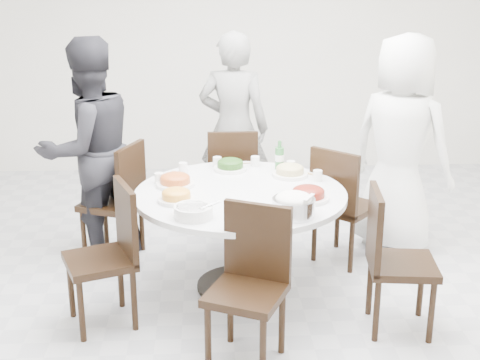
{
  "coord_description": "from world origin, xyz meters",
  "views": [
    {
      "loc": [
        -0.49,
        -4.41,
        2.31
      ],
      "look_at": [
        -0.25,
        0.07,
        0.82
      ],
      "focal_mm": 50.0,
      "sensor_mm": 36.0,
      "label": 1
    }
  ],
  "objects_px": {
    "chair_n": "(232,179)",
    "chair_s": "(246,290)",
    "diner_middle": "(234,128)",
    "soup_bowl": "(193,212)",
    "chair_se": "(403,262)",
    "dining_table": "(240,240)",
    "chair_nw": "(111,201)",
    "diner_right": "(401,145)",
    "diner_left": "(89,150)",
    "beverage_bottle": "(280,156)",
    "chair_ne": "(346,204)",
    "rice_bowl": "(294,207)",
    "chair_sw": "(99,258)"
  },
  "relations": [
    {
      "from": "diner_middle",
      "to": "soup_bowl",
      "type": "distance_m",
      "value": 1.89
    },
    {
      "from": "chair_ne",
      "to": "chair_s",
      "type": "distance_m",
      "value": 1.65
    },
    {
      "from": "chair_ne",
      "to": "soup_bowl",
      "type": "bearing_deg",
      "value": 81.0
    },
    {
      "from": "chair_nw",
      "to": "chair_s",
      "type": "distance_m",
      "value": 1.86
    },
    {
      "from": "chair_ne",
      "to": "diner_middle",
      "type": "height_order",
      "value": "diner_middle"
    },
    {
      "from": "diner_right",
      "to": "diner_middle",
      "type": "distance_m",
      "value": 1.5
    },
    {
      "from": "diner_left",
      "to": "chair_sw",
      "type": "bearing_deg",
      "value": 62.59
    },
    {
      "from": "diner_right",
      "to": "rice_bowl",
      "type": "relative_size",
      "value": 6.46
    },
    {
      "from": "chair_n",
      "to": "diner_middle",
      "type": "distance_m",
      "value": 0.48
    },
    {
      "from": "chair_sw",
      "to": "diner_right",
      "type": "relative_size",
      "value": 0.53
    },
    {
      "from": "dining_table",
      "to": "chair_n",
      "type": "distance_m",
      "value": 1.12
    },
    {
      "from": "chair_ne",
      "to": "rice_bowl",
      "type": "distance_m",
      "value": 1.13
    },
    {
      "from": "dining_table",
      "to": "diner_middle",
      "type": "height_order",
      "value": "diner_middle"
    },
    {
      "from": "diner_right",
      "to": "rice_bowl",
      "type": "height_order",
      "value": "diner_right"
    },
    {
      "from": "chair_n",
      "to": "beverage_bottle",
      "type": "height_order",
      "value": "beverage_bottle"
    },
    {
      "from": "chair_sw",
      "to": "rice_bowl",
      "type": "height_order",
      "value": "chair_sw"
    },
    {
      "from": "chair_ne",
      "to": "chair_n",
      "type": "height_order",
      "value": "same"
    },
    {
      "from": "chair_se",
      "to": "chair_nw",
      "type": "bearing_deg",
      "value": 64.69
    },
    {
      "from": "beverage_bottle",
      "to": "diner_left",
      "type": "bearing_deg",
      "value": 172.75
    },
    {
      "from": "chair_nw",
      "to": "soup_bowl",
      "type": "relative_size",
      "value": 3.82
    },
    {
      "from": "chair_n",
      "to": "chair_s",
      "type": "bearing_deg",
      "value": 89.89
    },
    {
      "from": "dining_table",
      "to": "soup_bowl",
      "type": "relative_size",
      "value": 6.03
    },
    {
      "from": "diner_middle",
      "to": "beverage_bottle",
      "type": "xyz_separation_m",
      "value": [
        0.31,
        -0.9,
        0.0
      ]
    },
    {
      "from": "chair_nw",
      "to": "beverage_bottle",
      "type": "bearing_deg",
      "value": 106.43
    },
    {
      "from": "chair_s",
      "to": "soup_bowl",
      "type": "bearing_deg",
      "value": 147.16
    },
    {
      "from": "chair_ne",
      "to": "diner_right",
      "type": "xyz_separation_m",
      "value": [
        0.48,
        0.23,
        0.41
      ]
    },
    {
      "from": "chair_nw",
      "to": "rice_bowl",
      "type": "relative_size",
      "value": 3.45
    },
    {
      "from": "chair_n",
      "to": "diner_right",
      "type": "height_order",
      "value": "diner_right"
    },
    {
      "from": "chair_n",
      "to": "diner_middle",
      "type": "bearing_deg",
      "value": -95.78
    },
    {
      "from": "soup_bowl",
      "to": "chair_n",
      "type": "bearing_deg",
      "value": 78.91
    },
    {
      "from": "diner_right",
      "to": "soup_bowl",
      "type": "height_order",
      "value": "diner_right"
    },
    {
      "from": "chair_sw",
      "to": "beverage_bottle",
      "type": "height_order",
      "value": "beverage_bottle"
    },
    {
      "from": "dining_table",
      "to": "chair_se",
      "type": "distance_m",
      "value": 1.18
    },
    {
      "from": "dining_table",
      "to": "chair_ne",
      "type": "distance_m",
      "value": 0.97
    },
    {
      "from": "chair_se",
      "to": "diner_middle",
      "type": "distance_m",
      "value": 2.27
    },
    {
      "from": "diner_left",
      "to": "beverage_bottle",
      "type": "bearing_deg",
      "value": 134.34
    },
    {
      "from": "chair_ne",
      "to": "chair_n",
      "type": "bearing_deg",
      "value": 5.48
    },
    {
      "from": "chair_sw",
      "to": "soup_bowl",
      "type": "height_order",
      "value": "chair_sw"
    },
    {
      "from": "chair_n",
      "to": "soup_bowl",
      "type": "height_order",
      "value": "chair_n"
    },
    {
      "from": "dining_table",
      "to": "chair_nw",
      "type": "relative_size",
      "value": 1.58
    },
    {
      "from": "rice_bowl",
      "to": "diner_middle",
      "type": "bearing_deg",
      "value": 99.08
    },
    {
      "from": "beverage_bottle",
      "to": "diner_middle",
      "type": "bearing_deg",
      "value": 109.17
    },
    {
      "from": "chair_s",
      "to": "beverage_bottle",
      "type": "bearing_deg",
      "value": 101.21
    },
    {
      "from": "chair_sw",
      "to": "chair_se",
      "type": "height_order",
      "value": "same"
    },
    {
      "from": "diner_right",
      "to": "diner_left",
      "type": "height_order",
      "value": "diner_right"
    },
    {
      "from": "chair_n",
      "to": "chair_sw",
      "type": "relative_size",
      "value": 1.0
    },
    {
      "from": "dining_table",
      "to": "chair_se",
      "type": "xyz_separation_m",
      "value": [
        1.0,
        -0.62,
        0.1
      ]
    },
    {
      "from": "chair_s",
      "to": "chair_se",
      "type": "distance_m",
      "value": 1.08
    },
    {
      "from": "chair_ne",
      "to": "diner_left",
      "type": "bearing_deg",
      "value": 36.69
    },
    {
      "from": "chair_n",
      "to": "diner_left",
      "type": "distance_m",
      "value": 1.29
    }
  ]
}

